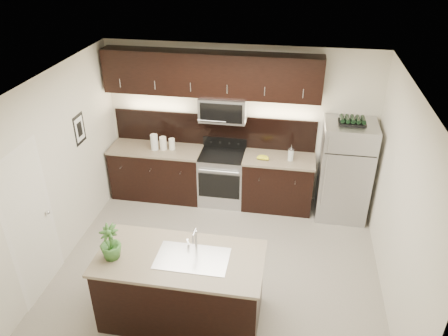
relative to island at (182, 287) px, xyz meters
The scene contains 12 objects.
ground 1.12m from the island, 73.86° to the left, with size 4.50×4.50×0.00m, color gray.
room_walls 1.55m from the island, 79.67° to the left, with size 4.52×4.02×2.71m.
counter_run 2.67m from the island, 93.74° to the left, with size 3.51×0.65×0.94m.
upper_fixtures 3.27m from the island, 93.01° to the left, with size 3.49×0.40×1.66m.
island is the anchor object (origin of this frame).
sink_faucet 0.51m from the island, ahead, with size 0.84×0.50×0.28m.
refrigerator 3.34m from the island, 51.72° to the left, with size 0.80×0.72×1.66m, color #B2B2B7.
wine_rack 3.54m from the island, 51.72° to the left, with size 0.41×0.25×0.10m.
plant 1.04m from the island, behind, with size 0.25×0.25×0.44m, color #326026.
canisters 2.89m from the island, 111.17° to the left, with size 0.41×0.17×0.27m.
french_press 2.92m from the island, 65.82° to the left, with size 0.09×0.09×0.27m.
bananas 2.72m from the island, 75.36° to the left, with size 0.21×0.16×0.06m, color yellow.
Camera 1 is at (0.89, -4.73, 4.32)m, focal length 35.00 mm.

